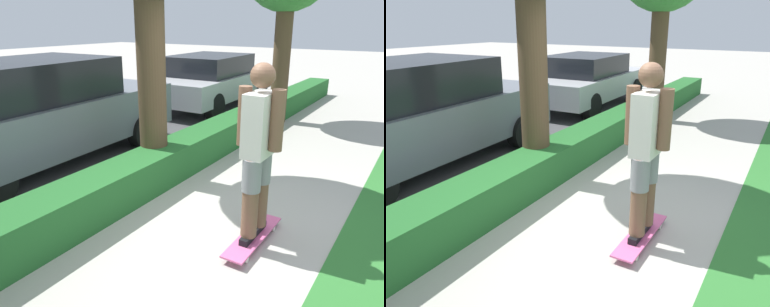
{
  "view_description": "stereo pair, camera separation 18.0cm",
  "coord_description": "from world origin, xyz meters",
  "views": [
    {
      "loc": [
        -3.46,
        -1.6,
        2.26
      ],
      "look_at": [
        -0.07,
        0.6,
        0.83
      ],
      "focal_mm": 35.0,
      "sensor_mm": 36.0,
      "label": 1
    },
    {
      "loc": [
        -3.56,
        -1.45,
        2.26
      ],
      "look_at": [
        -0.07,
        0.6,
        0.83
      ],
      "focal_mm": 35.0,
      "sensor_mm": 36.0,
      "label": 2
    }
  ],
  "objects": [
    {
      "name": "skateboard",
      "position": [
        -0.18,
        -0.25,
        0.08
      ],
      "size": [
        1.05,
        0.24,
        0.09
      ],
      "color": "#DB5B93",
      "rests_on": "ground_plane"
    },
    {
      "name": "street_asphalt",
      "position": [
        0.0,
        4.2,
        0.0
      ],
      "size": [
        18.21,
        5.0,
        0.01
      ],
      "color": "#474749",
      "rests_on": "ground_plane"
    },
    {
      "name": "parked_car_rear",
      "position": [
        5.54,
        3.63,
        0.75
      ],
      "size": [
        4.38,
        2.0,
        1.41
      ],
      "rotation": [
        0.0,
        0.0,
        0.02
      ],
      "color": "#B7B7BC",
      "rests_on": "ground_plane"
    },
    {
      "name": "ground_plane",
      "position": [
        0.0,
        0.0,
        0.0
      ],
      "size": [
        60.0,
        60.0,
        0.0
      ],
      "primitive_type": "plane",
      "color": "#ADA89E"
    },
    {
      "name": "skater_person",
      "position": [
        -0.18,
        -0.25,
        1.06
      ],
      "size": [
        0.52,
        0.47,
        1.82
      ],
      "color": "black",
      "rests_on": "skateboard"
    },
    {
      "name": "hedge_row",
      "position": [
        0.0,
        1.6,
        0.26
      ],
      "size": [
        18.21,
        0.6,
        0.51
      ],
      "color": "#236028",
      "rests_on": "ground_plane"
    },
    {
      "name": "parked_car_middle",
      "position": [
        0.18,
        3.76,
        0.87
      ],
      "size": [
        4.82,
        2.14,
        1.7
      ],
      "rotation": [
        0.0,
        0.0,
        0.04
      ],
      "color": "slate",
      "rests_on": "ground_plane"
    }
  ]
}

